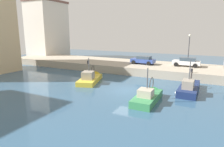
# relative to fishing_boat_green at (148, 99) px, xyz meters

# --- Properties ---
(water_surface) EXTENTS (80.00, 80.00, 0.00)m
(water_surface) POSITION_rel_fishing_boat_green_xyz_m (2.08, 3.11, -0.11)
(water_surface) COLOR #335675
(water_surface) RESTS_ON ground
(quay_wall) EXTENTS (9.00, 56.00, 1.20)m
(quay_wall) POSITION_rel_fishing_boat_green_xyz_m (13.58, 3.11, 0.49)
(quay_wall) COLOR #ADA08C
(quay_wall) RESTS_ON ground
(fishing_boat_green) EXTENTS (5.68, 2.09, 4.05)m
(fishing_boat_green) POSITION_rel_fishing_boat_green_xyz_m (0.00, 0.00, 0.00)
(fishing_boat_green) COLOR #388951
(fishing_boat_green) RESTS_ON ground
(fishing_boat_yellow) EXTENTS (6.44, 3.69, 4.14)m
(fishing_boat_yellow) POSITION_rel_fishing_boat_green_xyz_m (3.77, 8.91, 0.03)
(fishing_boat_yellow) COLOR gold
(fishing_boat_yellow) RESTS_ON ground
(fishing_boat_navy) EXTENTS (6.78, 2.12, 4.41)m
(fishing_boat_navy) POSITION_rel_fishing_boat_green_xyz_m (5.02, -3.14, 0.01)
(fishing_boat_navy) COLOR navy
(fishing_boat_navy) RESTS_ON ground
(parked_car_white) EXTENTS (1.93, 4.01, 1.38)m
(parked_car_white) POSITION_rel_fishing_boat_green_xyz_m (14.27, -1.70, 1.80)
(parked_car_white) COLOR silver
(parked_car_white) RESTS_ON quay_wall
(parked_car_blue) EXTENTS (2.06, 3.94, 1.33)m
(parked_car_blue) POSITION_rel_fishing_boat_green_xyz_m (13.30, 4.90, 1.78)
(parked_car_blue) COLOR #334C9E
(parked_car_blue) RESTS_ON quay_wall
(mooring_bollard_mid) EXTENTS (0.28, 0.28, 0.55)m
(mooring_bollard_mid) POSITION_rel_fishing_boat_green_xyz_m (9.43, -2.89, 1.36)
(mooring_bollard_mid) COLOR #2D2D33
(mooring_bollard_mid) RESTS_ON quay_wall
(mooring_bollard_north) EXTENTS (0.28, 0.28, 0.55)m
(mooring_bollard_north) POSITION_rel_fishing_boat_green_xyz_m (9.43, 13.11, 1.36)
(mooring_bollard_north) COLOR #2D2D33
(mooring_bollard_north) RESTS_ON quay_wall
(quay_streetlamp) EXTENTS (0.36, 0.36, 4.83)m
(quay_streetlamp) POSITION_rel_fishing_boat_green_xyz_m (15.08, -1.77, 4.34)
(quay_streetlamp) COLOR #38383D
(quay_streetlamp) RESTS_ON quay_wall
(waterfront_building_central) EXTENTS (8.75, 6.57, 13.56)m
(waterfront_building_central) POSITION_rel_fishing_boat_green_xyz_m (18.84, 30.84, 6.69)
(waterfront_building_central) COLOR silver
(waterfront_building_central) RESTS_ON ground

